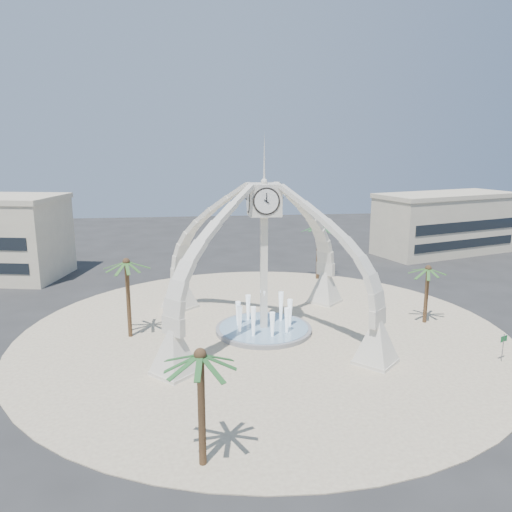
{
  "coord_description": "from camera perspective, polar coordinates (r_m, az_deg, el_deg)",
  "views": [
    {
      "loc": [
        -5.42,
        -38.85,
        15.26
      ],
      "look_at": [
        -0.4,
        2.0,
        6.06
      ],
      "focal_mm": 35.0,
      "sensor_mm": 36.0,
      "label": 1
    }
  ],
  "objects": [
    {
      "name": "clock_tower",
      "position": [
        40.19,
        0.92,
        -0.0
      ],
      "size": [
        17.94,
        17.94,
        16.3
      ],
      "color": "silver",
      "rests_on": "ground"
    },
    {
      "name": "palm_east",
      "position": [
        45.16,
        19.1,
        -1.43
      ],
      "size": [
        3.72,
        3.72,
        5.58
      ],
      "rotation": [
        0.0,
        0.0,
        0.07
      ],
      "color": "brown",
      "rests_on": "ground"
    },
    {
      "name": "palm_west",
      "position": [
        40.48,
        -14.61,
        -0.79
      ],
      "size": [
        4.02,
        4.02,
        6.96
      ],
      "rotation": [
        0.0,
        0.0,
        0.13
      ],
      "color": "brown",
      "rests_on": "ground"
    },
    {
      "name": "ground",
      "position": [
        42.09,
        0.88,
        -8.66
      ],
      "size": [
        140.0,
        140.0,
        0.0
      ],
      "primitive_type": "plane",
      "color": "#282828",
      "rests_on": "ground"
    },
    {
      "name": "building_ne",
      "position": [
        76.44,
        20.73,
        3.55
      ],
      "size": [
        21.87,
        14.17,
        8.6
      ],
      "rotation": [
        0.0,
        0.0,
        0.31
      ],
      "color": "beige",
      "rests_on": "ground"
    },
    {
      "name": "fountain",
      "position": [
        41.98,
        0.89,
        -8.29
      ],
      "size": [
        8.0,
        8.0,
        3.62
      ],
      "color": "gray",
      "rests_on": "ground"
    },
    {
      "name": "palm_north",
      "position": [
        57.18,
        7.18,
        3.43
      ],
      "size": [
        4.78,
        4.78,
        7.1
      ],
      "rotation": [
        0.0,
        0.0,
        -0.23
      ],
      "color": "brown",
      "rests_on": "ground"
    },
    {
      "name": "street_sign",
      "position": [
        40.09,
        26.43,
        -8.81
      ],
      "size": [
        0.73,
        0.33,
        2.13
      ],
      "rotation": [
        0.0,
        0.0,
        0.41
      ],
      "color": "slate",
      "rests_on": "ground"
    },
    {
      "name": "palm_south",
      "position": [
        23.7,
        -6.4,
        -11.34
      ],
      "size": [
        4.84,
        4.84,
        6.49
      ],
      "rotation": [
        0.0,
        0.0,
        -0.31
      ],
      "color": "brown",
      "rests_on": "ground"
    },
    {
      "name": "plaza",
      "position": [
        42.08,
        0.88,
        -8.62
      ],
      "size": [
        40.0,
        40.0,
        0.06
      ],
      "primitive_type": "cylinder",
      "color": "beige",
      "rests_on": "ground"
    }
  ]
}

